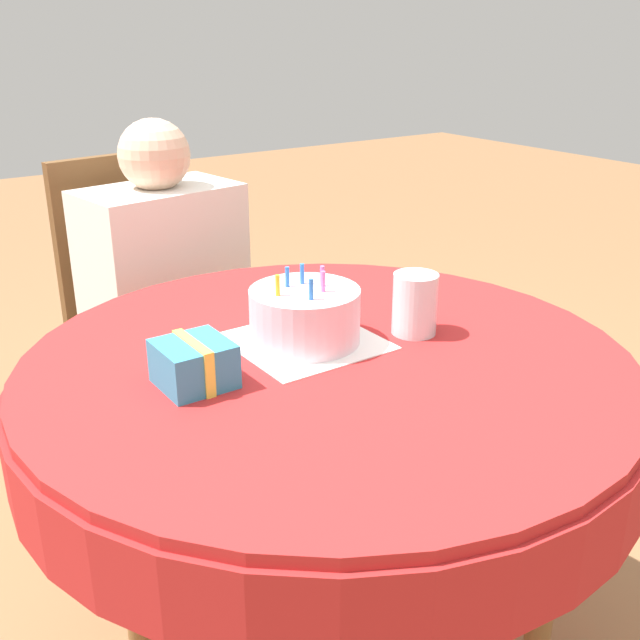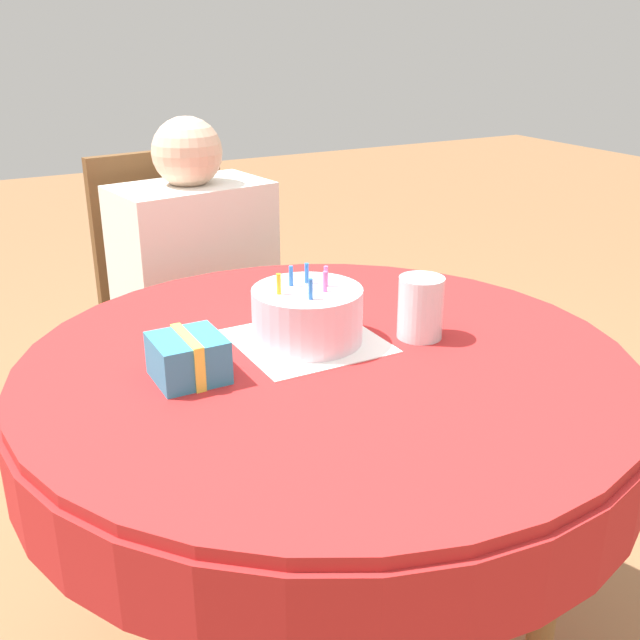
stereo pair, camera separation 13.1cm
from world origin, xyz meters
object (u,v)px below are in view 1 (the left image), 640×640
birthday_cake (304,316)px  person (168,282)px  drinking_glass (415,304)px  chair (152,322)px  gift_box (194,364)px

birthday_cake → person: bearing=85.9°
person → birthday_cake: (-0.05, -0.74, 0.15)m
birthday_cake → drinking_glass: birthday_cake is taller
chair → gift_box: chair is taller
person → gift_box: bearing=-118.6°
person → birthday_cake: size_ratio=5.29×
drinking_glass → birthday_cake: bearing=157.7°
drinking_glass → gift_box: drinking_glass is taller
chair → gift_box: bearing=-115.5°
gift_box → birthday_cake: bearing=10.0°
chair → birthday_cake: chair is taller
person → drinking_glass: person is taller
chair → birthday_cake: bearing=-100.6°
birthday_cake → chair: bearing=87.4°
drinking_glass → gift_box: 0.44m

